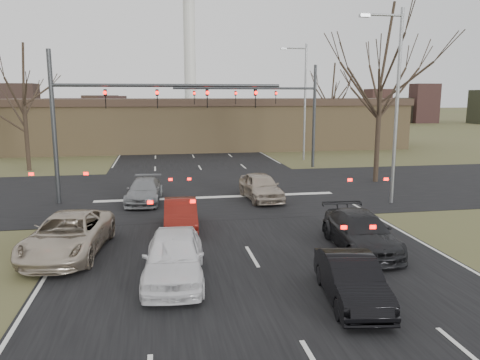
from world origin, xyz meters
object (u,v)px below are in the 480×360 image
at_px(car_black_hatch, 351,280).
at_px(car_red_ahead, 181,215).
at_px(car_silver_ahead, 261,187).
at_px(streetlight_right_far, 303,96).
at_px(car_charcoal_sedan, 361,232).
at_px(streetlight_right_near, 394,97).
at_px(car_white_sedan, 174,256).
at_px(building, 206,123).
at_px(car_silver_suv, 68,235).
at_px(mast_arm_near, 118,107).
at_px(mast_arm_far, 280,104).
at_px(car_grey_ahead, 144,191).

bearing_deg(car_black_hatch, car_red_ahead, 126.35).
relative_size(car_black_hatch, car_silver_ahead, 0.92).
relative_size(streetlight_right_far, car_charcoal_sedan, 2.10).
bearing_deg(streetlight_right_near, car_red_ahead, -164.69).
height_order(car_white_sedan, car_red_ahead, car_white_sedan).
xyz_separation_m(building, car_charcoal_sedan, (2.14, -34.90, -1.97)).
xyz_separation_m(car_silver_suv, car_charcoal_sedan, (10.64, -1.32, -0.04)).
height_order(mast_arm_near, car_silver_suv, mast_arm_near).
bearing_deg(car_black_hatch, mast_arm_near, 125.07).
bearing_deg(car_black_hatch, mast_arm_far, 87.94).
height_order(car_silver_suv, car_white_sedan, car_white_sedan).
distance_m(streetlight_right_far, car_grey_ahead, 20.31).
bearing_deg(car_silver_suv, streetlight_right_far, 61.93).
relative_size(car_black_hatch, car_red_ahead, 1.00).
distance_m(car_silver_suv, car_grey_ahead, 8.45).
height_order(streetlight_right_far, car_silver_ahead, streetlight_right_far).
bearing_deg(mast_arm_far, streetlight_right_far, 51.89).
xyz_separation_m(streetlight_right_near, car_silver_ahead, (-6.51, 2.07, -4.85)).
bearing_deg(mast_arm_near, car_black_hatch, -62.72).
distance_m(car_black_hatch, car_silver_ahead, 13.11).
xyz_separation_m(streetlight_right_far, car_grey_ahead, (-13.32, -14.50, -4.96)).
bearing_deg(car_grey_ahead, car_silver_ahead, 1.28).
bearing_deg(car_black_hatch, car_grey_ahead, 121.73).
bearing_deg(mast_arm_far, building, 105.58).
bearing_deg(car_grey_ahead, mast_arm_near, 163.04).
bearing_deg(car_grey_ahead, streetlight_right_near, -5.87).
relative_size(mast_arm_near, car_red_ahead, 3.09).
bearing_deg(car_silver_ahead, car_grey_ahead, 171.68).
bearing_deg(car_red_ahead, car_white_sedan, -93.04).
xyz_separation_m(car_silver_suv, car_grey_ahead, (2.50, 8.07, -0.11)).
bearing_deg(streetlight_right_near, car_grey_ahead, 168.97).
height_order(building, car_silver_ahead, building).
bearing_deg(car_silver_suv, car_white_sedan, -32.76).
bearing_deg(car_grey_ahead, car_red_ahead, -68.16).
height_order(streetlight_right_near, car_charcoal_sedan, streetlight_right_near).
distance_m(streetlight_right_far, car_silver_ahead, 17.19).
height_order(building, car_silver_suv, building).
relative_size(mast_arm_near, car_black_hatch, 3.08).
bearing_deg(mast_arm_near, car_red_ahead, -64.45).
xyz_separation_m(car_black_hatch, car_grey_ahead, (-6.01, 13.53, -0.02)).
distance_m(building, mast_arm_far, 15.75).
height_order(streetlight_right_far, car_red_ahead, streetlight_right_far).
bearing_deg(car_white_sedan, streetlight_right_far, 68.77).
bearing_deg(car_black_hatch, car_silver_ahead, 96.46).
bearing_deg(car_white_sedan, mast_arm_far, 71.52).
xyz_separation_m(mast_arm_far, car_red_ahead, (-8.52, -16.05, -4.37)).
relative_size(streetlight_right_near, car_silver_ahead, 2.33).
bearing_deg(mast_arm_far, car_silver_ahead, -109.51).
bearing_deg(mast_arm_far, car_silver_suv, -124.33).
distance_m(car_charcoal_sedan, car_red_ahead, 7.53).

